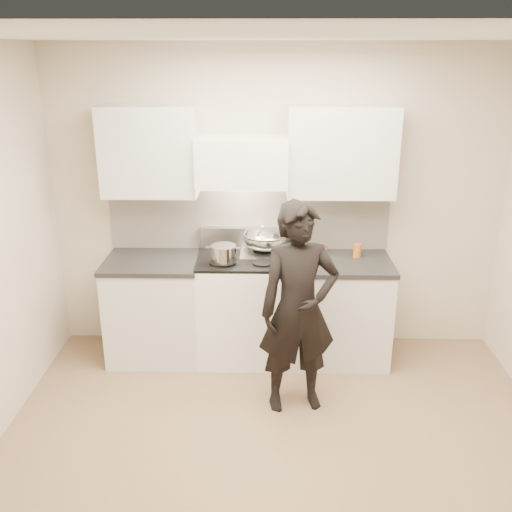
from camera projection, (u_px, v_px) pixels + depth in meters
The scene contains 11 objects.
ground_plane at pixel (278, 459), 3.89m from camera, with size 4.00×4.00×0.00m, color #816349.
room_shell at pixel (272, 219), 3.69m from camera, with size 4.04×3.54×2.70m.
stove at pixel (243, 307), 5.07m from camera, with size 0.76×0.65×0.96m.
counter_right at pixel (336, 309), 5.06m from camera, with size 0.92×0.67×0.92m.
counter_left at pixel (155, 308), 5.09m from camera, with size 0.82×0.67×0.92m.
wok at pixel (265, 239), 5.00m from camera, with size 0.39×0.48×0.32m.
stock_pot at pixel (224, 254), 4.74m from camera, with size 0.30×0.23×0.14m.
utensil_crock at pixel (296, 241), 5.07m from camera, with size 0.13×0.13×0.35m.
spice_jar at pixel (325, 250), 5.03m from camera, with size 0.04×0.04×0.09m.
oil_glass at pixel (357, 250), 4.97m from camera, with size 0.07×0.07×0.12m.
person at pixel (298, 309), 4.22m from camera, with size 0.60×0.39×1.64m, color black.
Camera 1 is at (-0.09, -3.18, 2.63)m, focal length 40.00 mm.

